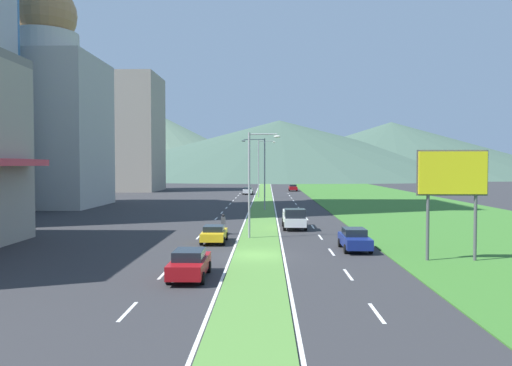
% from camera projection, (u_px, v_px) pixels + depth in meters
% --- Properties ---
extents(ground_plane, '(600.00, 600.00, 0.00)m').
position_uv_depth(ground_plane, '(257.00, 256.00, 33.37)').
color(ground_plane, '#2D2D30').
extents(grass_median, '(3.20, 240.00, 0.06)m').
position_uv_depth(grass_median, '(264.00, 197.00, 93.31)').
color(grass_median, '#518438').
rests_on(grass_median, ground_plane).
extents(grass_verge_right, '(24.00, 240.00, 0.06)m').
position_uv_depth(grass_verge_right, '(375.00, 198.00, 92.86)').
color(grass_verge_right, '#387028').
rests_on(grass_verge_right, ground_plane).
extents(lane_dash_left_1, '(0.16, 2.80, 0.01)m').
position_uv_depth(lane_dash_left_1, '(128.00, 311.00, 20.66)').
color(lane_dash_left_1, silver).
rests_on(lane_dash_left_1, ground_plane).
extents(lane_dash_left_2, '(0.16, 2.80, 0.01)m').
position_uv_depth(lane_dash_left_2, '(164.00, 274.00, 27.83)').
color(lane_dash_left_2, silver).
rests_on(lane_dash_left_2, ground_plane).
extents(lane_dash_left_3, '(0.16, 2.80, 0.01)m').
position_uv_depth(lane_dash_left_3, '(185.00, 251.00, 34.99)').
color(lane_dash_left_3, silver).
rests_on(lane_dash_left_3, ground_plane).
extents(lane_dash_left_4, '(0.16, 2.80, 0.01)m').
position_uv_depth(lane_dash_left_4, '(199.00, 237.00, 42.16)').
color(lane_dash_left_4, silver).
rests_on(lane_dash_left_4, ground_plane).
extents(lane_dash_left_5, '(0.16, 2.80, 0.01)m').
position_uv_depth(lane_dash_left_5, '(209.00, 226.00, 49.33)').
color(lane_dash_left_5, silver).
rests_on(lane_dash_left_5, ground_plane).
extents(lane_dash_left_6, '(0.16, 2.80, 0.01)m').
position_uv_depth(lane_dash_left_6, '(216.00, 219.00, 56.49)').
color(lane_dash_left_6, silver).
rests_on(lane_dash_left_6, ground_plane).
extents(lane_dash_left_7, '(0.16, 2.80, 0.01)m').
position_uv_depth(lane_dash_left_7, '(222.00, 213.00, 63.66)').
color(lane_dash_left_7, silver).
rests_on(lane_dash_left_7, ground_plane).
extents(lane_dash_left_8, '(0.16, 2.80, 0.01)m').
position_uv_depth(lane_dash_left_8, '(226.00, 208.00, 70.82)').
color(lane_dash_left_8, silver).
rests_on(lane_dash_left_8, ground_plane).
extents(lane_dash_left_9, '(0.16, 2.80, 0.01)m').
position_uv_depth(lane_dash_left_9, '(230.00, 204.00, 77.99)').
color(lane_dash_left_9, silver).
rests_on(lane_dash_left_9, ground_plane).
extents(lane_dash_left_10, '(0.16, 2.80, 0.01)m').
position_uv_depth(lane_dash_left_10, '(233.00, 201.00, 85.16)').
color(lane_dash_left_10, silver).
rests_on(lane_dash_left_10, ground_plane).
extents(lane_dash_left_11, '(0.16, 2.80, 0.01)m').
position_uv_depth(lane_dash_left_11, '(236.00, 198.00, 92.32)').
color(lane_dash_left_11, silver).
rests_on(lane_dash_left_11, ground_plane).
extents(lane_dash_left_12, '(0.16, 2.80, 0.01)m').
position_uv_depth(lane_dash_left_12, '(238.00, 195.00, 99.49)').
color(lane_dash_left_12, silver).
rests_on(lane_dash_left_12, ground_plane).
extents(lane_dash_left_13, '(0.16, 2.80, 0.01)m').
position_uv_depth(lane_dash_left_13, '(240.00, 193.00, 106.65)').
color(lane_dash_left_13, silver).
rests_on(lane_dash_left_13, ground_plane).
extents(lane_dash_right_1, '(0.16, 2.80, 0.01)m').
position_uv_depth(lane_dash_right_1, '(377.00, 313.00, 20.44)').
color(lane_dash_right_1, silver).
rests_on(lane_dash_right_1, ground_plane).
extents(lane_dash_right_2, '(0.16, 2.80, 0.01)m').
position_uv_depth(lane_dash_right_2, '(348.00, 275.00, 27.60)').
color(lane_dash_right_2, silver).
rests_on(lane_dash_right_2, ground_plane).
extents(lane_dash_right_3, '(0.16, 2.80, 0.01)m').
position_uv_depth(lane_dash_right_3, '(331.00, 252.00, 34.77)').
color(lane_dash_right_3, silver).
rests_on(lane_dash_right_3, ground_plane).
extents(lane_dash_right_4, '(0.16, 2.80, 0.01)m').
position_uv_depth(lane_dash_right_4, '(320.00, 237.00, 41.94)').
color(lane_dash_right_4, silver).
rests_on(lane_dash_right_4, ground_plane).
extents(lane_dash_right_5, '(0.16, 2.80, 0.01)m').
position_uv_depth(lane_dash_right_5, '(313.00, 227.00, 49.10)').
color(lane_dash_right_5, silver).
rests_on(lane_dash_right_5, ground_plane).
extents(lane_dash_right_6, '(0.16, 2.80, 0.01)m').
position_uv_depth(lane_dash_right_6, '(307.00, 219.00, 56.27)').
color(lane_dash_right_6, silver).
rests_on(lane_dash_right_6, ground_plane).
extents(lane_dash_right_7, '(0.16, 2.80, 0.01)m').
position_uv_depth(lane_dash_right_7, '(302.00, 213.00, 63.43)').
color(lane_dash_right_7, silver).
rests_on(lane_dash_right_7, ground_plane).
extents(lane_dash_right_8, '(0.16, 2.80, 0.01)m').
position_uv_depth(lane_dash_right_8, '(299.00, 208.00, 70.60)').
color(lane_dash_right_8, silver).
rests_on(lane_dash_right_8, ground_plane).
extents(lane_dash_right_9, '(0.16, 2.80, 0.01)m').
position_uv_depth(lane_dash_right_9, '(296.00, 204.00, 77.77)').
color(lane_dash_right_9, silver).
rests_on(lane_dash_right_9, ground_plane).
extents(lane_dash_right_10, '(0.16, 2.80, 0.01)m').
position_uv_depth(lane_dash_right_10, '(293.00, 201.00, 84.93)').
color(lane_dash_right_10, silver).
rests_on(lane_dash_right_10, ground_plane).
extents(lane_dash_right_11, '(0.16, 2.80, 0.01)m').
position_uv_depth(lane_dash_right_11, '(291.00, 198.00, 92.10)').
color(lane_dash_right_11, silver).
rests_on(lane_dash_right_11, ground_plane).
extents(lane_dash_right_12, '(0.16, 2.80, 0.01)m').
position_uv_depth(lane_dash_right_12, '(290.00, 196.00, 99.26)').
color(lane_dash_right_12, silver).
rests_on(lane_dash_right_12, ground_plane).
extents(lane_dash_right_13, '(0.16, 2.80, 0.01)m').
position_uv_depth(lane_dash_right_13, '(288.00, 194.00, 106.43)').
color(lane_dash_right_13, silver).
rests_on(lane_dash_right_13, ground_plane).
extents(edge_line_median_left, '(0.16, 240.00, 0.01)m').
position_uv_depth(edge_line_median_left, '(254.00, 197.00, 93.35)').
color(edge_line_median_left, silver).
rests_on(edge_line_median_left, ground_plane).
extents(edge_line_median_right, '(0.16, 240.00, 0.01)m').
position_uv_depth(edge_line_median_right, '(273.00, 198.00, 93.28)').
color(edge_line_median_right, silver).
rests_on(edge_line_median_right, ground_plane).
extents(domed_building, '(15.31, 15.31, 32.29)m').
position_uv_depth(domed_building, '(47.00, 114.00, 73.31)').
color(domed_building, '#B7B2A8').
rests_on(domed_building, ground_plane).
extents(midrise_colored, '(15.59, 15.59, 26.95)m').
position_uv_depth(midrise_colored, '(126.00, 133.00, 117.61)').
color(midrise_colored, '#9E9384').
rests_on(midrise_colored, ground_plane).
extents(hill_far_left, '(164.37, 164.37, 40.87)m').
position_uv_depth(hill_far_left, '(154.00, 143.00, 333.93)').
color(hill_far_left, '#516B56').
rests_on(hill_far_left, ground_plane).
extents(hill_far_center, '(222.31, 222.31, 29.92)m').
position_uv_depth(hill_far_center, '(279.00, 148.00, 268.72)').
color(hill_far_center, '#3D5647').
rests_on(hill_far_center, ground_plane).
extents(hill_far_right, '(191.88, 191.88, 29.72)m').
position_uv_depth(hill_far_right, '(391.00, 149.00, 276.89)').
color(hill_far_right, '#3D5647').
rests_on(hill_far_right, ground_plane).
extents(street_lamp_near, '(2.65, 0.35, 8.69)m').
position_uv_depth(street_lamp_near, '(253.00, 178.00, 41.02)').
color(street_lamp_near, '#99999E').
rests_on(street_lamp_near, ground_plane).
extents(street_lamp_mid, '(3.15, 0.50, 9.57)m').
position_uv_depth(street_lamp_mid, '(262.00, 169.00, 66.62)').
color(street_lamp_mid, '#99999E').
rests_on(street_lamp_mid, ground_plane).
extents(street_lamp_far, '(3.22, 0.28, 10.59)m').
position_uv_depth(street_lamp_far, '(260.00, 165.00, 92.30)').
color(street_lamp_far, '#99999E').
rests_on(street_lamp_far, ground_plane).
extents(billboard_roadside, '(4.42, 0.28, 6.98)m').
position_uv_depth(billboard_roadside, '(452.00, 179.00, 31.23)').
color(billboard_roadside, '#4C4C51').
rests_on(billboard_roadside, ground_plane).
extents(car_0, '(1.93, 4.58, 1.55)m').
position_uv_depth(car_0, '(190.00, 264.00, 26.69)').
color(car_0, maroon).
rests_on(car_0, ground_plane).
extents(car_1, '(2.03, 4.77, 1.46)m').
position_uv_depth(car_1, '(248.00, 191.00, 103.77)').
color(car_1, silver).
rests_on(car_1, ground_plane).
extents(car_2, '(1.90, 4.12, 1.35)m').
position_uv_depth(car_2, '(214.00, 234.00, 38.95)').
color(car_2, yellow).
rests_on(car_2, ground_plane).
extents(car_3, '(1.96, 4.33, 1.53)m').
position_uv_depth(car_3, '(293.00, 188.00, 116.50)').
color(car_3, maroon).
rests_on(car_3, ground_plane).
extents(car_4, '(1.91, 4.49, 1.54)m').
position_uv_depth(car_4, '(355.00, 239.00, 35.54)').
color(car_4, navy).
rests_on(car_4, ground_plane).
extents(pickup_truck_0, '(2.18, 5.40, 2.00)m').
position_uv_depth(pickup_truck_0, '(294.00, 219.00, 47.40)').
color(pickup_truck_0, silver).
rests_on(pickup_truck_0, ground_plane).
extents(motorcycle_rider, '(0.36, 2.00, 1.80)m').
position_uv_depth(motorcycle_rider, '(223.00, 226.00, 43.59)').
color(motorcycle_rider, black).
rests_on(motorcycle_rider, ground_plane).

